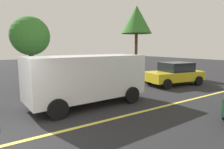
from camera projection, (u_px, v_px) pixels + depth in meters
The scene contains 6 objects.
ground_plane at pixel (4, 146), 5.12m from camera, with size 80.00×80.00×0.00m, color #262628.
lane_marking_centre at pixel (102, 122), 6.78m from camera, with size 28.00×0.16×0.01m, color #E0D14C.
white_van at pixel (88, 77), 8.69m from camera, with size 5.27×2.42×2.20m.
car_yellow_approaching at pixel (174, 74), 13.38m from camera, with size 4.25×2.50×1.54m.
tree_left_verge at pixel (137, 20), 17.78m from camera, with size 2.81×2.81×6.31m.
tree_centre_verge at pixel (30, 36), 11.43m from camera, with size 2.26×2.26×4.36m.
Camera 1 is at (-0.34, -5.58, 2.57)m, focal length 31.31 mm.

